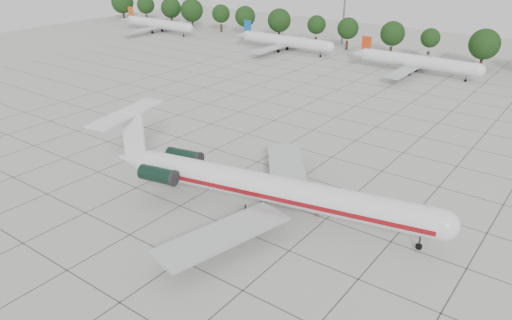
% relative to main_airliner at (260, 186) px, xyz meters
% --- Properties ---
extents(ground, '(260.00, 260.00, 0.00)m').
position_rel_main_airliner_xyz_m(ground, '(-8.77, 3.38, -3.56)').
color(ground, '#B3B3AC').
rests_on(ground, ground).
extents(apron_joints, '(170.00, 170.00, 0.02)m').
position_rel_main_airliner_xyz_m(apron_joints, '(-8.77, 18.38, -3.55)').
color(apron_joints, '#383838').
rests_on(apron_joints, ground).
extents(main_airliner, '(42.56, 33.08, 10.08)m').
position_rel_main_airliner_xyz_m(main_airliner, '(0.00, 0.00, 0.00)').
color(main_airliner, silver).
rests_on(main_airliner, ground).
extents(ground_crew, '(0.73, 0.65, 1.68)m').
position_rel_main_airliner_xyz_m(ground_crew, '(6.11, 3.14, -2.72)').
color(ground_crew, orange).
rests_on(ground_crew, ground).
extents(bg_airliner_a, '(28.24, 27.20, 7.40)m').
position_rel_main_airliner_xyz_m(bg_airliner_a, '(-96.14, 74.67, -0.65)').
color(bg_airliner_a, silver).
rests_on(bg_airliner_a, ground).
extents(bg_airliner_b, '(28.24, 27.20, 7.40)m').
position_rel_main_airliner_xyz_m(bg_airliner_b, '(-46.34, 75.72, -0.65)').
color(bg_airliner_b, silver).
rests_on(bg_airliner_b, ground).
extents(bg_airliner_c, '(28.24, 27.20, 7.40)m').
position_rel_main_airliner_xyz_m(bg_airliner_c, '(-7.96, 73.87, -0.65)').
color(bg_airliner_c, silver).
rests_on(bg_airliner_c, ground).
extents(tree_line, '(249.86, 8.44, 10.22)m').
position_rel_main_airliner_xyz_m(tree_line, '(-20.46, 88.38, 2.42)').
color(tree_line, '#332114').
rests_on(tree_line, ground).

